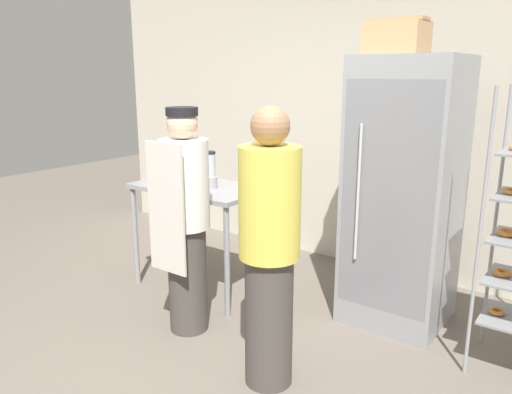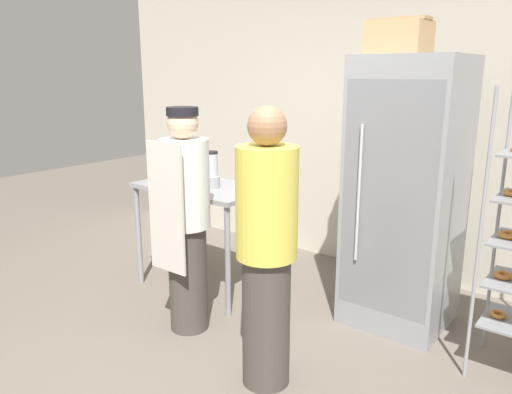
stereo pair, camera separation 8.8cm
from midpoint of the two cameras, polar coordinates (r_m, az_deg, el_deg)
ground_plane at (r=3.23m, az=-7.54°, el=-20.43°), size 14.00×14.00×0.00m
back_wall at (r=4.75m, az=12.87°, el=8.48°), size 6.40×0.12×2.78m
refrigerator at (r=3.74m, az=15.87°, el=0.30°), size 0.71×0.71×1.94m
prep_counter at (r=4.19m, az=-7.07°, el=-0.23°), size 1.11×0.63×0.91m
donut_box at (r=4.38m, az=-9.49°, el=2.46°), size 0.29×0.19×0.23m
blender_pitcher at (r=4.04m, az=-5.93°, el=2.87°), size 0.12×0.12×0.30m
cardboard_storage_box at (r=3.69m, az=15.09°, el=17.18°), size 0.39×0.31×0.24m
person_baker at (r=3.50m, az=-8.82°, el=-2.52°), size 0.34×0.36×1.60m
person_customer at (r=2.85m, az=0.65°, el=-6.02°), size 0.35×0.35×1.65m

